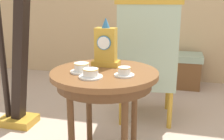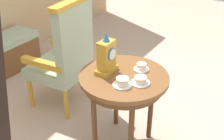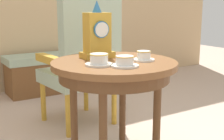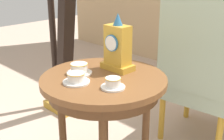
{
  "view_description": "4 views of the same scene",
  "coord_description": "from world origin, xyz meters",
  "px_view_note": "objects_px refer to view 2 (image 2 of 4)",
  "views": [
    {
      "loc": [
        0.4,
        -1.62,
        1.16
      ],
      "look_at": [
        -0.02,
        0.02,
        0.7
      ],
      "focal_mm": 43.31,
      "sensor_mm": 36.0,
      "label": 1
    },
    {
      "loc": [
        -1.71,
        -0.9,
        1.81
      ],
      "look_at": [
        -0.1,
        0.11,
        0.72
      ],
      "focal_mm": 44.82,
      "sensor_mm": 36.0,
      "label": 2
    },
    {
      "loc": [
        -0.99,
        -1.44,
        1.0
      ],
      "look_at": [
        -0.02,
        0.12,
        0.61
      ],
      "focal_mm": 50.0,
      "sensor_mm": 36.0,
      "label": 3
    },
    {
      "loc": [
        1.06,
        -1.06,
        1.3
      ],
      "look_at": [
        -0.11,
        0.13,
        0.69
      ],
      "focal_mm": 48.13,
      "sensor_mm": 36.0,
      "label": 4
    }
  ],
  "objects_px": {
    "mantel_clock": "(107,57)",
    "armchair": "(66,54)",
    "window_bench": "(3,55)",
    "side_table": "(124,84)",
    "teacup_right": "(140,80)",
    "teacup_left": "(122,82)",
    "teacup_center": "(141,67)"
  },
  "relations": [
    {
      "from": "teacup_right",
      "to": "armchair",
      "type": "xyz_separation_m",
      "value": [
        0.23,
        0.93,
        -0.12
      ]
    },
    {
      "from": "teacup_right",
      "to": "mantel_clock",
      "type": "height_order",
      "value": "mantel_clock"
    },
    {
      "from": "teacup_center",
      "to": "armchair",
      "type": "height_order",
      "value": "armchair"
    },
    {
      "from": "teacup_center",
      "to": "mantel_clock",
      "type": "xyz_separation_m",
      "value": [
        -0.18,
        0.22,
        0.11
      ]
    },
    {
      "from": "teacup_center",
      "to": "teacup_left",
      "type": "bearing_deg",
      "value": 177.53
    },
    {
      "from": "window_bench",
      "to": "side_table",
      "type": "bearing_deg",
      "value": -98.73
    },
    {
      "from": "teacup_left",
      "to": "teacup_right",
      "type": "height_order",
      "value": "teacup_left"
    },
    {
      "from": "teacup_left",
      "to": "mantel_clock",
      "type": "xyz_separation_m",
      "value": [
        0.1,
        0.21,
        0.11
      ]
    },
    {
      "from": "mantel_clock",
      "to": "armchair",
      "type": "bearing_deg",
      "value": 70.75
    },
    {
      "from": "teacup_left",
      "to": "teacup_center",
      "type": "height_order",
      "value": "teacup_left"
    },
    {
      "from": "teacup_left",
      "to": "window_bench",
      "type": "distance_m",
      "value": 2.1
    },
    {
      "from": "teacup_right",
      "to": "teacup_center",
      "type": "bearing_deg",
      "value": 24.81
    },
    {
      "from": "teacup_center",
      "to": "window_bench",
      "type": "relative_size",
      "value": 0.13
    },
    {
      "from": "teacup_center",
      "to": "mantel_clock",
      "type": "relative_size",
      "value": 0.37
    },
    {
      "from": "mantel_clock",
      "to": "teacup_center",
      "type": "bearing_deg",
      "value": -50.86
    },
    {
      "from": "side_table",
      "to": "teacup_left",
      "type": "height_order",
      "value": "teacup_left"
    },
    {
      "from": "teacup_right",
      "to": "mantel_clock",
      "type": "xyz_separation_m",
      "value": [
        0.01,
        0.3,
        0.11
      ]
    },
    {
      "from": "side_table",
      "to": "teacup_center",
      "type": "bearing_deg",
      "value": -27.25
    },
    {
      "from": "mantel_clock",
      "to": "window_bench",
      "type": "bearing_deg",
      "value": 79.7
    },
    {
      "from": "teacup_right",
      "to": "mantel_clock",
      "type": "distance_m",
      "value": 0.32
    },
    {
      "from": "side_table",
      "to": "window_bench",
      "type": "bearing_deg",
      "value": 81.27
    },
    {
      "from": "teacup_right",
      "to": "armchair",
      "type": "bearing_deg",
      "value": 76.25
    },
    {
      "from": "teacup_left",
      "to": "teacup_center",
      "type": "xyz_separation_m",
      "value": [
        0.28,
        -0.01,
        -0.0
      ]
    },
    {
      "from": "mantel_clock",
      "to": "side_table",
      "type": "bearing_deg",
      "value": -78.52
    },
    {
      "from": "mantel_clock",
      "to": "armchair",
      "type": "distance_m",
      "value": 0.7
    },
    {
      "from": "side_table",
      "to": "teacup_center",
      "type": "height_order",
      "value": "teacup_center"
    },
    {
      "from": "teacup_right",
      "to": "side_table",
      "type": "bearing_deg",
      "value": 76.73
    },
    {
      "from": "side_table",
      "to": "teacup_center",
      "type": "distance_m",
      "value": 0.2
    },
    {
      "from": "side_table",
      "to": "teacup_right",
      "type": "xyz_separation_m",
      "value": [
        -0.04,
        -0.16,
        0.11
      ]
    },
    {
      "from": "teacup_right",
      "to": "teacup_center",
      "type": "distance_m",
      "value": 0.21
    },
    {
      "from": "mantel_clock",
      "to": "armchair",
      "type": "height_order",
      "value": "armchair"
    },
    {
      "from": "teacup_left",
      "to": "window_bench",
      "type": "xyz_separation_m",
      "value": [
        0.43,
        1.99,
        -0.5
      ]
    }
  ]
}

